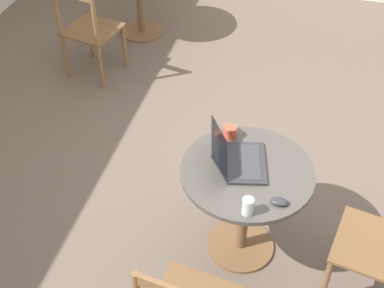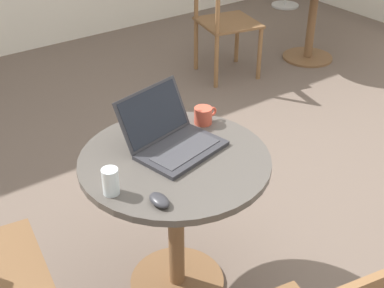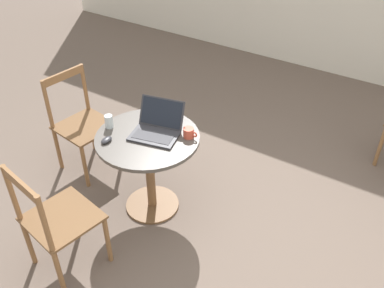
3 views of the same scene
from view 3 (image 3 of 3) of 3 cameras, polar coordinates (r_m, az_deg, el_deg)
The scene contains 8 objects.
ground_plane at distance 3.51m, azimuth 4.88°, elevation -11.85°, with size 16.00×16.00×0.00m, color #66564C.
cafe_table_near at distance 3.37m, azimuth -5.80°, elevation -1.33°, with size 0.80×0.80×0.73m.
chair_near_front at distance 3.09m, azimuth -17.65°, elevation -9.74°, with size 0.53×0.53×0.93m.
chair_near_left at distance 3.99m, azimuth -14.50°, elevation 2.62°, with size 0.51×0.51×0.93m.
laptop at distance 3.27m, azimuth -4.75°, elevation 2.10°, with size 0.42×0.40×0.23m.
mouse at distance 3.25m, azimuth -11.34°, elevation 0.53°, with size 0.06×0.10×0.03m.
mug at distance 3.22m, azimuth -0.42°, elevation 1.50°, with size 0.12×0.08×0.08m.
drinking_glass at distance 3.39m, azimuth -11.02°, elevation 2.97°, with size 0.06×0.06×0.11m.
Camera 3 is at (1.00, -2.11, 2.61)m, focal length 40.00 mm.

